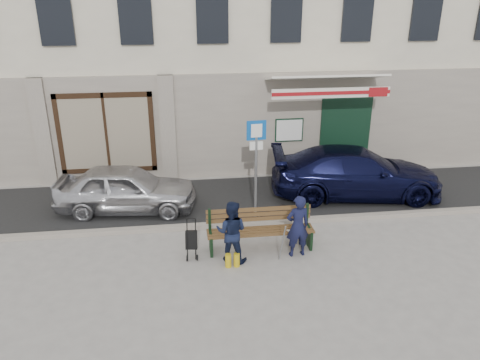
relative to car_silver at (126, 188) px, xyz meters
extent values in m
plane|color=#9E9991|center=(2.52, -2.81, -0.62)|extent=(80.00, 80.00, 0.00)
cube|color=#282828|center=(2.52, 0.29, -0.62)|extent=(60.00, 3.20, 0.01)
cube|color=#9E9384|center=(2.52, -1.31, -0.56)|extent=(60.00, 0.18, 0.12)
cube|color=beige|center=(2.52, 5.69, 4.38)|extent=(20.00, 7.00, 10.00)
cube|color=#9E9384|center=(2.52, 2.15, 0.98)|extent=(20.00, 0.12, 3.20)
cube|color=maroon|center=(-0.68, 2.21, 0.93)|extent=(2.50, 0.12, 2.00)
cube|color=black|center=(6.62, 2.07, 0.68)|extent=(1.60, 0.10, 2.60)
cube|color=black|center=(6.62, 2.54, 0.58)|extent=(1.25, 0.90, 2.40)
cube|color=white|center=(4.82, 2.04, 0.83)|extent=(0.80, 0.03, 0.65)
cube|color=white|center=(5.72, 1.82, 2.46)|extent=(3.40, 1.72, 0.42)
cube|color=white|center=(5.72, 0.96, 2.18)|extent=(3.40, 0.05, 0.28)
cube|color=maroon|center=(5.72, 0.93, 2.18)|extent=(3.40, 0.02, 0.10)
imported|color=silver|center=(0.00, 0.00, 0.00)|extent=(3.78, 1.86, 1.24)
imported|color=black|center=(6.35, 0.18, 0.07)|extent=(4.95, 2.49, 1.38)
cylinder|color=gray|center=(3.30, -0.93, 0.63)|extent=(0.07, 0.07, 2.49)
cube|color=#0B4CA3|center=(3.30, -0.93, 1.73)|extent=(0.48, 0.07, 0.48)
cube|color=white|center=(3.30, -0.96, 1.73)|extent=(0.27, 0.04, 0.33)
cube|color=white|center=(3.30, -0.93, 1.34)|extent=(0.33, 0.06, 0.21)
cube|color=brown|center=(3.17, -2.46, -0.17)|extent=(2.40, 0.50, 0.04)
cube|color=brown|center=(3.17, -2.18, 0.12)|extent=(2.40, 0.10, 0.36)
cube|color=black|center=(2.05, -2.46, -0.40)|extent=(0.06, 0.50, 0.45)
cube|color=black|center=(4.29, -2.46, -0.40)|extent=(0.06, 0.50, 0.45)
cube|color=white|center=(3.92, -2.56, -0.14)|extent=(0.34, 0.25, 0.11)
cylinder|color=gray|center=(3.52, -3.13, -0.12)|extent=(0.07, 0.34, 0.96)
cylinder|color=gold|center=(2.37, -3.11, -0.47)|extent=(0.13, 0.13, 0.30)
cylinder|color=gold|center=(2.55, -3.11, -0.47)|extent=(0.13, 0.13, 0.30)
imported|color=#121533|center=(3.92, -2.82, 0.09)|extent=(0.56, 0.41, 1.43)
imported|color=#121932|center=(2.47, -2.85, 0.08)|extent=(0.81, 0.71, 1.39)
cylinder|color=black|center=(1.51, -2.76, -0.56)|extent=(0.04, 0.13, 0.13)
cylinder|color=black|center=(1.73, -2.76, -0.56)|extent=(0.04, 0.13, 0.13)
cube|color=black|center=(1.62, -2.58, -0.21)|extent=(0.28, 0.26, 0.43)
cylinder|color=black|center=(1.62, -2.47, 0.25)|extent=(0.24, 0.05, 0.02)
camera|label=1|loc=(1.53, -11.58, 4.83)|focal=35.00mm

